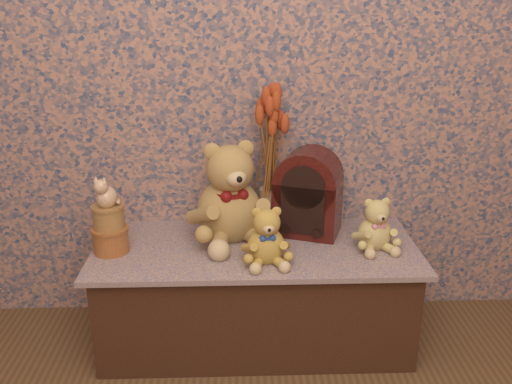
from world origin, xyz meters
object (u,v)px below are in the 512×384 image
biscuit_tin_lower (111,240)px  cat_figurine (106,190)px  teddy_large (229,187)px  teddy_medium (266,232)px  cathedral_radio (308,192)px  ceramic_vase (272,209)px  teddy_small (375,221)px

biscuit_tin_lower → cat_figurine: cat_figurine is taller
teddy_large → teddy_medium: size_ratio=1.87×
teddy_large → cathedral_radio: 0.32m
teddy_large → teddy_medium: 0.27m
teddy_large → ceramic_vase: size_ratio=2.40×
teddy_small → cathedral_radio: bearing=139.1°
ceramic_vase → biscuit_tin_lower: 0.65m
ceramic_vase → biscuit_tin_lower: (-0.62, -0.19, -0.04)m
ceramic_vase → teddy_large: bearing=-157.6°
biscuit_tin_lower → cat_figurine: (0.00, 0.00, 0.20)m
ceramic_vase → biscuit_tin_lower: bearing=-162.6°
biscuit_tin_lower → cat_figurine: bearing=0.0°
teddy_small → teddy_large: bearing=159.6°
cat_figurine → ceramic_vase: bearing=35.6°
teddy_medium → cat_figurine: cat_figurine is taller
teddy_large → cathedral_radio: bearing=-11.8°
ceramic_vase → cathedral_radio: bearing=-14.5°
cathedral_radio → teddy_small: bearing=-12.4°
teddy_small → cathedral_radio: cathedral_radio is taller
teddy_large → cat_figurine: 0.46m
teddy_large → teddy_small: teddy_large is taller
teddy_large → cat_figurine: (-0.45, -0.12, 0.04)m
teddy_large → biscuit_tin_lower: bearing=177.0°
teddy_small → ceramic_vase: 0.43m
teddy_small → ceramic_vase: teddy_small is taller
teddy_small → biscuit_tin_lower: size_ratio=1.64×
biscuit_tin_lower → ceramic_vase: bearing=17.4°
teddy_large → ceramic_vase: teddy_large is taller
teddy_small → ceramic_vase: bearing=145.1°
teddy_medium → ceramic_vase: (0.04, 0.29, -0.03)m
teddy_large → teddy_small: bearing=-30.0°
ceramic_vase → cat_figurine: cat_figurine is taller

